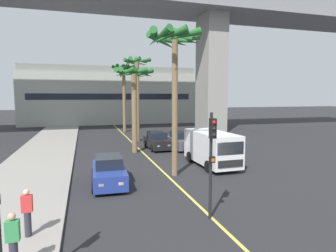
{
  "coord_description": "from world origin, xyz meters",
  "views": [
    {
      "loc": [
        -4.76,
        -2.22,
        4.81
      ],
      "look_at": [
        0.0,
        14.0,
        3.06
      ],
      "focal_mm": 30.73,
      "sensor_mm": 36.0,
      "label": 1
    }
  ],
  "objects_px": {
    "car_queue_third": "(157,141)",
    "palm_tree_near_median": "(137,79)",
    "palm_tree_far_median": "(134,84)",
    "palm_tree_mid_median": "(124,80)",
    "car_queue_second": "(181,141)",
    "pedestrian_near_crosswalk": "(27,212)",
    "delivery_van": "(211,147)",
    "car_queue_front": "(109,172)",
    "palm_tree_farthest_median": "(174,52)",
    "pedestrian_far_along": "(13,241)",
    "traffic_light_median_near": "(212,151)"
  },
  "relations": [
    {
      "from": "palm_tree_mid_median",
      "to": "pedestrian_far_along",
      "type": "xyz_separation_m",
      "value": [
        -7.16,
        -30.68,
        -5.92
      ]
    },
    {
      "from": "palm_tree_mid_median",
      "to": "palm_tree_far_median",
      "type": "bearing_deg",
      "value": -94.49
    },
    {
      "from": "car_queue_third",
      "to": "palm_tree_near_median",
      "type": "bearing_deg",
      "value": 100.33
    },
    {
      "from": "traffic_light_median_near",
      "to": "palm_tree_near_median",
      "type": "height_order",
      "value": "palm_tree_near_median"
    },
    {
      "from": "car_queue_second",
      "to": "car_queue_front",
      "type": "bearing_deg",
      "value": -128.57
    },
    {
      "from": "car_queue_front",
      "to": "pedestrian_near_crosswalk",
      "type": "distance_m",
      "value": 6.32
    },
    {
      "from": "car_queue_second",
      "to": "palm_tree_mid_median",
      "type": "relative_size",
      "value": 0.45
    },
    {
      "from": "car_queue_second",
      "to": "pedestrian_near_crosswalk",
      "type": "relative_size",
      "value": 2.53
    },
    {
      "from": "car_queue_second",
      "to": "palm_tree_far_median",
      "type": "height_order",
      "value": "palm_tree_far_median"
    },
    {
      "from": "car_queue_third",
      "to": "palm_tree_far_median",
      "type": "xyz_separation_m",
      "value": [
        -2.28,
        -1.08,
        5.08
      ]
    },
    {
      "from": "car_queue_second",
      "to": "pedestrian_far_along",
      "type": "relative_size",
      "value": 2.53
    },
    {
      "from": "car_queue_second",
      "to": "traffic_light_median_near",
      "type": "height_order",
      "value": "traffic_light_median_near"
    },
    {
      "from": "palm_tree_far_median",
      "to": "pedestrian_far_along",
      "type": "distance_m",
      "value": 17.84
    },
    {
      "from": "pedestrian_near_crosswalk",
      "to": "palm_tree_farthest_median",
      "type": "bearing_deg",
      "value": 41.39
    },
    {
      "from": "palm_tree_mid_median",
      "to": "palm_tree_farthest_median",
      "type": "bearing_deg",
      "value": -90.17
    },
    {
      "from": "car_queue_second",
      "to": "palm_tree_near_median",
      "type": "bearing_deg",
      "value": 117.85
    },
    {
      "from": "palm_tree_farthest_median",
      "to": "traffic_light_median_near",
      "type": "bearing_deg",
      "value": -94.69
    },
    {
      "from": "palm_tree_farthest_median",
      "to": "car_queue_front",
      "type": "bearing_deg",
      "value": -169.27
    },
    {
      "from": "car_queue_third",
      "to": "pedestrian_far_along",
      "type": "bearing_deg",
      "value": -115.77
    },
    {
      "from": "car_queue_front",
      "to": "palm_tree_farthest_median",
      "type": "relative_size",
      "value": 0.47
    },
    {
      "from": "car_queue_third",
      "to": "palm_tree_mid_median",
      "type": "height_order",
      "value": "palm_tree_mid_median"
    },
    {
      "from": "car_queue_second",
      "to": "palm_tree_mid_median",
      "type": "height_order",
      "value": "palm_tree_mid_median"
    },
    {
      "from": "delivery_van",
      "to": "pedestrian_near_crosswalk",
      "type": "xyz_separation_m",
      "value": [
        -10.3,
        -7.82,
        -0.29
      ]
    },
    {
      "from": "car_queue_front",
      "to": "car_queue_third",
      "type": "relative_size",
      "value": 1.0
    },
    {
      "from": "palm_tree_near_median",
      "to": "palm_tree_farthest_median",
      "type": "relative_size",
      "value": 1.02
    },
    {
      "from": "car_queue_third",
      "to": "traffic_light_median_near",
      "type": "bearing_deg",
      "value": -96.43
    },
    {
      "from": "car_queue_front",
      "to": "delivery_van",
      "type": "relative_size",
      "value": 0.78
    },
    {
      "from": "pedestrian_far_along",
      "to": "palm_tree_far_median",
      "type": "bearing_deg",
      "value": 69.51
    },
    {
      "from": "palm_tree_far_median",
      "to": "pedestrian_near_crosswalk",
      "type": "bearing_deg",
      "value": -113.12
    },
    {
      "from": "car_queue_front",
      "to": "car_queue_third",
      "type": "bearing_deg",
      "value": 61.84
    },
    {
      "from": "delivery_van",
      "to": "traffic_light_median_near",
      "type": "distance_m",
      "value": 8.94
    },
    {
      "from": "car_queue_front",
      "to": "traffic_light_median_near",
      "type": "xyz_separation_m",
      "value": [
        3.45,
        -5.68,
        1.99
      ]
    },
    {
      "from": "car_queue_third",
      "to": "delivery_van",
      "type": "bearing_deg",
      "value": -74.73
    },
    {
      "from": "car_queue_second",
      "to": "palm_tree_farthest_median",
      "type": "xyz_separation_m",
      "value": [
        -3.25,
        -8.31,
        6.65
      ]
    },
    {
      "from": "palm_tree_near_median",
      "to": "car_queue_second",
      "type": "bearing_deg",
      "value": -62.15
    },
    {
      "from": "palm_tree_near_median",
      "to": "palm_tree_far_median",
      "type": "xyz_separation_m",
      "value": [
        -1.37,
        -6.09,
        -0.78
      ]
    },
    {
      "from": "car_queue_front",
      "to": "car_queue_third",
      "type": "xyz_separation_m",
      "value": [
        5.18,
        9.67,
        0.0
      ]
    },
    {
      "from": "delivery_van",
      "to": "palm_tree_farthest_median",
      "type": "height_order",
      "value": "palm_tree_farthest_median"
    },
    {
      "from": "palm_tree_mid_median",
      "to": "palm_tree_far_median",
      "type": "relative_size",
      "value": 1.24
    },
    {
      "from": "car_queue_third",
      "to": "palm_tree_far_median",
      "type": "bearing_deg",
      "value": -154.56
    },
    {
      "from": "car_queue_third",
      "to": "palm_tree_near_median",
      "type": "height_order",
      "value": "palm_tree_near_median"
    },
    {
      "from": "car_queue_second",
      "to": "palm_tree_near_median",
      "type": "relative_size",
      "value": 0.46
    },
    {
      "from": "palm_tree_mid_median",
      "to": "pedestrian_near_crosswalk",
      "type": "relative_size",
      "value": 5.59
    },
    {
      "from": "car_queue_second",
      "to": "palm_tree_far_median",
      "type": "xyz_separation_m",
      "value": [
        -4.33,
        -0.48,
        5.08
      ]
    },
    {
      "from": "car_queue_front",
      "to": "palm_tree_mid_median",
      "type": "relative_size",
      "value": 0.46
    },
    {
      "from": "car_queue_third",
      "to": "pedestrian_far_along",
      "type": "distance_m",
      "value": 19.08
    },
    {
      "from": "palm_tree_mid_median",
      "to": "car_queue_second",
      "type": "bearing_deg",
      "value": -77.27
    },
    {
      "from": "car_queue_second",
      "to": "delivery_van",
      "type": "bearing_deg",
      "value": -90.39
    },
    {
      "from": "car_queue_second",
      "to": "palm_tree_mid_median",
      "type": "distance_m",
      "value": 15.73
    },
    {
      "from": "car_queue_second",
      "to": "palm_tree_farthest_median",
      "type": "distance_m",
      "value": 11.13
    }
  ]
}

